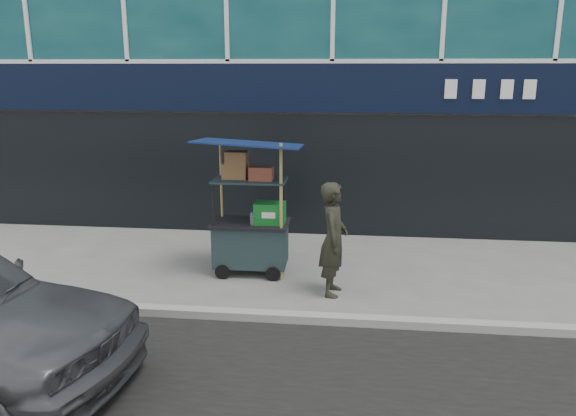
# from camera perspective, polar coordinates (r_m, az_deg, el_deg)

# --- Properties ---
(ground) EXTENTS (80.00, 80.00, 0.00)m
(ground) POSITION_cam_1_polar(r_m,az_deg,el_deg) (7.77, 2.95, -10.94)
(ground) COLOR slate
(ground) RESTS_ON ground
(curb) EXTENTS (80.00, 0.18, 0.12)m
(curb) POSITION_cam_1_polar(r_m,az_deg,el_deg) (7.57, 2.85, -11.16)
(curb) COLOR #97978F
(curb) RESTS_ON ground
(vendor_cart) EXTENTS (1.66, 1.17, 2.23)m
(vendor_cart) POSITION_cam_1_polar(r_m,az_deg,el_deg) (9.10, -3.72, -1.91)
(vendor_cart) COLOR #182629
(vendor_cart) RESTS_ON ground
(vendor_man) EXTENTS (0.45, 0.65, 1.70)m
(vendor_man) POSITION_cam_1_polar(r_m,az_deg,el_deg) (8.24, 4.65, -3.17)
(vendor_man) COLOR black
(vendor_man) RESTS_ON ground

